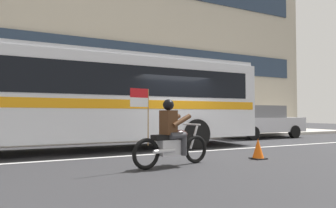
# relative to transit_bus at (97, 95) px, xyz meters

# --- Properties ---
(ground_plane) EXTENTS (60.00, 60.00, 0.00)m
(ground_plane) POSITION_rel_transit_bus_xyz_m (2.45, -1.19, -1.88)
(ground_plane) COLOR #2B2B2D
(sidewalk_curb) EXTENTS (28.00, 3.80, 0.15)m
(sidewalk_curb) POSITION_rel_transit_bus_xyz_m (2.45, 3.91, -1.81)
(sidewalk_curb) COLOR #B7B2A8
(sidewalk_curb) RESTS_ON ground_plane
(lane_center_stripe) EXTENTS (26.60, 0.14, 0.01)m
(lane_center_stripe) POSITION_rel_transit_bus_xyz_m (2.45, -1.79, -1.88)
(lane_center_stripe) COLOR silver
(lane_center_stripe) RESTS_ON ground_plane
(office_building_facade) EXTENTS (28.00, 0.89, 13.17)m
(office_building_facade) POSITION_rel_transit_bus_xyz_m (2.45, 6.20, 4.71)
(office_building_facade) COLOR #B2A893
(office_building_facade) RESTS_ON ground_plane
(transit_bus) EXTENTS (11.61, 2.64, 3.22)m
(transit_bus) POSITION_rel_transit_bus_xyz_m (0.00, 0.00, 0.00)
(transit_bus) COLOR silver
(transit_bus) RESTS_ON ground_plane
(motorcycle_with_rider) EXTENTS (2.17, 0.74, 1.78)m
(motorcycle_with_rider) POSITION_rel_transit_bus_xyz_m (0.95, -3.83, -1.22)
(motorcycle_with_rider) COLOR black
(motorcycle_with_rider) RESTS_ON ground_plane
(parked_sedan_curbside) EXTENTS (4.37, 1.88, 1.64)m
(parked_sedan_curbside) POSITION_rel_transit_bus_xyz_m (8.63, 1.39, -1.03)
(parked_sedan_curbside) COLOR silver
(parked_sedan_curbside) RESTS_ON ground_plane
(fire_hydrant) EXTENTS (0.22, 0.30, 0.75)m
(fire_hydrant) POSITION_rel_transit_bus_xyz_m (6.45, 3.06, -1.36)
(fire_hydrant) COLOR red
(fire_hydrant) RESTS_ON sidewalk_curb
(traffic_cone) EXTENTS (0.36, 0.36, 0.55)m
(traffic_cone) POSITION_rel_transit_bus_xyz_m (3.56, -3.85, -1.63)
(traffic_cone) COLOR #EA590F
(traffic_cone) RESTS_ON ground_plane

